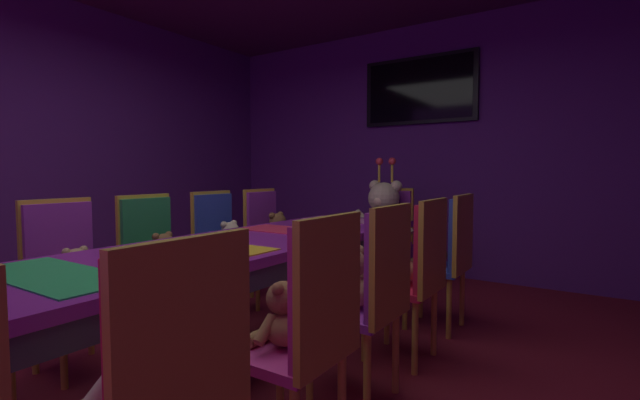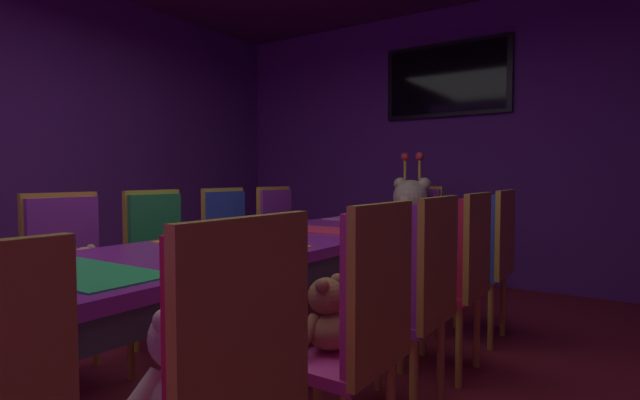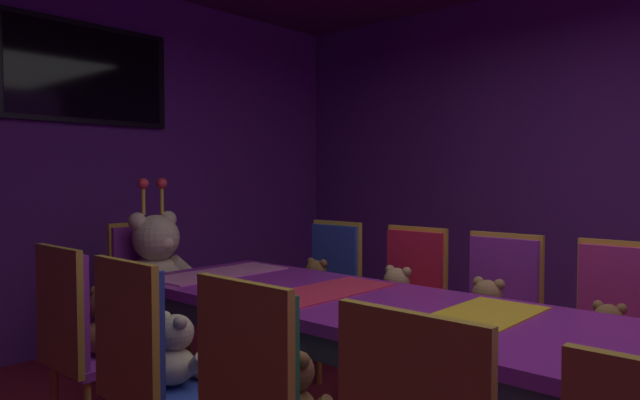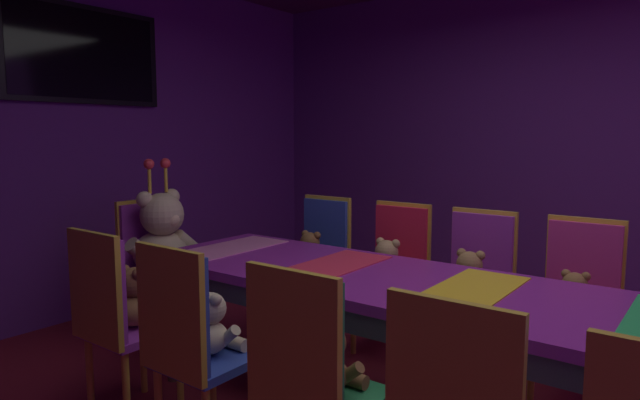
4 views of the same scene
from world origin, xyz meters
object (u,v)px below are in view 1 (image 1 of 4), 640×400
object	(u,v)px
banquet_table	(206,262)
teddy_right_3	(350,282)
chair_left_5	(266,231)
chair_right_4	(420,264)
teddy_left_4	(231,242)
teddy_right_1	(134,374)
chair_right_3	(376,285)
wall_tv	(419,90)
throne_chair	(390,227)
teddy_left_2	(78,273)
king_teddy_bear	(383,216)
teddy_left_5	(278,232)
teddy_right_2	(282,318)
chair_right_2	(312,318)
teddy_right_5	(432,249)
chair_left_4	(218,239)
chair_left_3	(151,250)
teddy_left_3	(165,255)
chair_right_1	(168,387)
chair_right_5	(452,249)
chair_left_2	(65,265)
teddy_right_4	(397,262)

from	to	relation	value
banquet_table	teddy_right_3	world-z (taller)	teddy_right_3
chair_left_5	chair_right_4	xyz separation A→B (m)	(1.74, -0.64, 0.00)
teddy_left_4	teddy_right_1	distance (m)	2.34
chair_right_3	wall_tv	world-z (taller)	wall_tv
chair_right_4	throne_chair	world-z (taller)	same
teddy_left_2	chair_right_3	size ratio (longest dim) A/B	0.28
king_teddy_bear	throne_chair	bearing A→B (deg)	180.00
teddy_left_5	teddy_right_2	distance (m)	2.30
banquet_table	chair_right_2	bearing A→B (deg)	-17.77
teddy_right_3	throne_chair	distance (m)	2.20
chair_right_3	teddy_right_5	xyz separation A→B (m)	(-0.14, 1.20, -0.01)
banquet_table	chair_right_3	bearing A→B (deg)	18.65
chair_right_3	chair_left_4	bearing A→B (deg)	-19.63
chair_left_3	chair_right_4	world-z (taller)	same
wall_tv	teddy_left_3	bearing A→B (deg)	-104.09
teddy_left_5	teddy_right_1	bearing A→B (deg)	-59.11
teddy_left_3	teddy_left_2	bearing A→B (deg)	-89.87
teddy_right_2	wall_tv	size ratio (longest dim) A/B	0.22
throne_chair	teddy_left_5	bearing A→B (deg)	-39.26
chair_right_1	teddy_left_2	bearing A→B (deg)	-20.73
teddy_right_3	teddy_right_5	xyz separation A→B (m)	(0.01, 1.20, -0.01)
chair_left_3	teddy_left_4	distance (m)	0.66
teddy_left_3	teddy_right_1	world-z (taller)	teddy_right_1
teddy_right_5	throne_chair	distance (m)	1.14
chair_right_2	chair_right_5	bearing A→B (deg)	-89.62
chair_right_3	teddy_left_4	bearing A→B (deg)	-21.25
banquet_table	teddy_right_1	world-z (taller)	teddy_right_1
chair_left_5	teddy_right_1	size ratio (longest dim) A/B	3.02
teddy_right_1	chair_right_3	size ratio (longest dim) A/B	0.33
teddy_left_4	chair_right_5	xyz separation A→B (m)	(1.60, 0.58, 0.01)
king_teddy_bear	wall_tv	distance (m)	1.60
teddy_right_5	teddy_right_1	bearing A→B (deg)	90.05
chair_right_3	teddy_right_3	xyz separation A→B (m)	(-0.15, 0.00, -0.01)
teddy_left_2	king_teddy_bear	world-z (taller)	king_teddy_bear
teddy_right_5	wall_tv	bearing A→B (deg)	-65.70
chair_right_2	teddy_right_3	size ratio (longest dim) A/B	3.01
teddy_left_2	chair_left_4	world-z (taller)	chair_left_4
teddy_left_3	teddy_right_3	distance (m)	1.43
teddy_right_3	teddy_right_5	bearing A→B (deg)	-90.32
teddy_left_2	teddy_right_5	xyz separation A→B (m)	(1.44, 1.81, 0.01)
chair_left_2	throne_chair	distance (m)	2.82
wall_tv	teddy_left_5	bearing A→B (deg)	-114.00
teddy_left_3	chair_right_5	world-z (taller)	chair_right_5
chair_right_3	teddy_right_5	bearing A→B (deg)	-83.42
chair_right_5	chair_left_5	bearing A→B (deg)	-0.12
chair_left_5	teddy_right_1	distance (m)	2.89
teddy_right_4	teddy_right_2	bearing A→B (deg)	90.60
chair_left_4	chair_right_5	size ratio (longest dim) A/B	1.00
chair_right_4	teddy_right_4	xyz separation A→B (m)	(-0.15, 0.00, -0.01)
banquet_table	throne_chair	world-z (taller)	throne_chair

